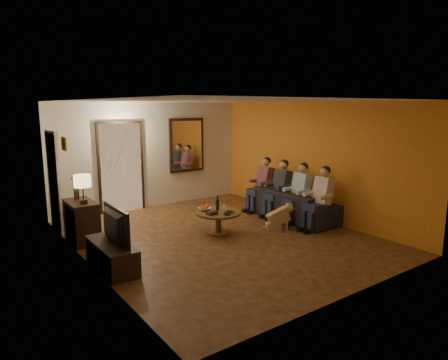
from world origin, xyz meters
TOP-DOWN VIEW (x-y plane):
  - floor at (0.00, 0.00)m, footprint 5.00×6.00m
  - ceiling at (0.00, 0.00)m, footprint 5.00×6.00m
  - back_wall at (0.00, 3.00)m, footprint 5.00×0.02m
  - front_wall at (0.00, -3.00)m, footprint 5.00×0.02m
  - left_wall at (-2.50, 0.00)m, footprint 0.02×6.00m
  - right_wall at (2.50, 0.00)m, footprint 0.02×6.00m
  - orange_accent at (2.49, 0.00)m, footprint 0.01×6.00m
  - kitchen_doorway at (-0.80, 2.98)m, footprint 1.00×0.06m
  - door_trim at (-0.80, 2.97)m, footprint 1.12×0.04m
  - fridge_glimpse at (-0.55, 2.98)m, footprint 0.45×0.03m
  - mirror_frame at (1.00, 2.96)m, footprint 1.00×0.05m
  - mirror_glass at (1.00, 2.93)m, footprint 0.86×0.02m
  - white_door at (-2.46, 2.30)m, footprint 0.06×0.85m
  - framed_art at (-2.47, 1.30)m, footprint 0.03×0.28m
  - art_canvas at (-2.46, 1.30)m, footprint 0.01×0.22m
  - dresser at (-2.25, 1.31)m, footprint 0.45×0.87m
  - table_lamp at (-2.25, 1.09)m, footprint 0.30×0.30m
  - flower_vase at (-2.25, 1.53)m, footprint 0.14×0.14m
  - tv_stand at (-2.25, -0.25)m, footprint 0.45×1.23m
  - tv at (-2.25, -0.25)m, footprint 0.97×0.13m
  - sofa at (2.09, 0.16)m, footprint 2.25×0.90m
  - person_a at (1.99, -0.74)m, footprint 0.60×0.40m
  - person_b at (1.99, -0.14)m, footprint 0.60×0.40m
  - person_c at (1.99, 0.46)m, footprint 0.60×0.40m
  - person_d at (1.99, 1.06)m, footprint 0.60×0.40m
  - dog at (1.26, -0.28)m, footprint 0.61×0.45m
  - coffee_table at (0.09, 0.20)m, footprint 1.00×1.00m
  - bowl at (-0.09, 0.42)m, footprint 0.26×0.26m
  - oranges at (-0.09, 0.42)m, footprint 0.20×0.20m
  - wine_bottle at (0.14, 0.30)m, footprint 0.07×0.07m
  - wine_glass at (0.27, 0.25)m, footprint 0.06×0.06m
  - book_stack at (-0.13, 0.10)m, footprint 0.20×0.15m
  - laptop at (0.19, -0.08)m, footprint 0.39×0.37m

SIDE VIEW (x-z plane):
  - floor at x=0.00m, z-range -0.01..0.01m
  - tv_stand at x=-2.25m, z-range 0.00..0.41m
  - coffee_table at x=0.09m, z-range 0.00..0.45m
  - dog at x=1.26m, z-range 0.00..0.56m
  - sofa at x=2.09m, z-range 0.00..0.65m
  - dresser at x=-2.25m, z-range 0.00..0.77m
  - laptop at x=0.19m, z-range 0.45..0.48m
  - bowl at x=-0.09m, z-range 0.45..0.51m
  - book_stack at x=-0.13m, z-range 0.45..0.52m
  - wine_glass at x=0.27m, z-range 0.45..0.55m
  - oranges at x=-0.09m, z-range 0.51..0.59m
  - person_a at x=1.99m, z-range 0.00..1.20m
  - person_b at x=1.99m, z-range 0.00..1.20m
  - person_c at x=1.99m, z-range 0.00..1.20m
  - person_d at x=1.99m, z-range 0.00..1.20m
  - wine_bottle at x=0.14m, z-range 0.45..0.76m
  - tv at x=-2.25m, z-range 0.41..0.97m
  - fridge_glimpse at x=-0.55m, z-range 0.05..1.75m
  - flower_vase at x=-2.25m, z-range 0.77..1.21m
  - white_door at x=-2.46m, z-range 0.00..2.04m
  - table_lamp at x=-2.25m, z-range 0.77..1.31m
  - kitchen_doorway at x=-0.80m, z-range 0.00..2.10m
  - door_trim at x=-0.80m, z-range -0.06..2.16m
  - back_wall at x=0.00m, z-range 0.00..2.60m
  - front_wall at x=0.00m, z-range 0.00..2.60m
  - left_wall at x=-2.50m, z-range 0.00..2.60m
  - right_wall at x=2.50m, z-range 0.00..2.60m
  - orange_accent at x=2.49m, z-range 0.00..2.60m
  - mirror_frame at x=1.00m, z-range 0.80..2.20m
  - mirror_glass at x=1.00m, z-range 0.87..2.13m
  - framed_art at x=-2.47m, z-range 1.73..1.97m
  - art_canvas at x=-2.46m, z-range 1.76..1.94m
  - ceiling at x=0.00m, z-range 2.60..2.60m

